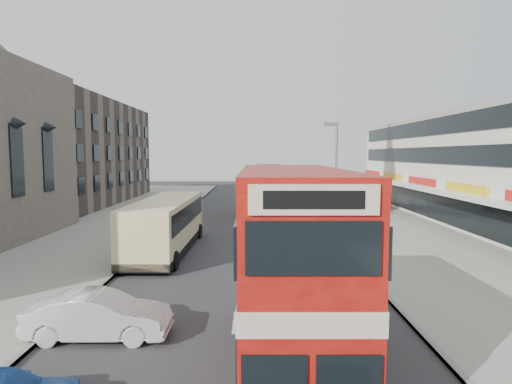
% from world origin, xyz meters
% --- Properties ---
extents(ground, '(160.00, 160.00, 0.00)m').
position_xyz_m(ground, '(0.00, 0.00, 0.00)').
color(ground, '#28282B').
rests_on(ground, ground).
extents(road_surface, '(12.00, 90.00, 0.01)m').
position_xyz_m(road_surface, '(0.00, 20.00, 0.01)').
color(road_surface, '#28282B').
rests_on(road_surface, ground).
extents(pavement_right, '(12.00, 90.00, 0.15)m').
position_xyz_m(pavement_right, '(12.00, 20.00, 0.07)').
color(pavement_right, gray).
rests_on(pavement_right, ground).
extents(pavement_left, '(12.00, 90.00, 0.15)m').
position_xyz_m(pavement_left, '(-12.00, 20.00, 0.07)').
color(pavement_left, gray).
rests_on(pavement_left, ground).
extents(kerb_left, '(0.20, 90.00, 0.16)m').
position_xyz_m(kerb_left, '(-6.10, 20.00, 0.07)').
color(kerb_left, gray).
rests_on(kerb_left, ground).
extents(kerb_right, '(0.20, 90.00, 0.16)m').
position_xyz_m(kerb_right, '(6.10, 20.00, 0.07)').
color(kerb_right, gray).
rests_on(kerb_right, ground).
extents(brick_terrace, '(14.00, 28.00, 12.00)m').
position_xyz_m(brick_terrace, '(-22.00, 38.00, 6.00)').
color(brick_terrace, '#66594C').
rests_on(brick_terrace, ground).
extents(commercial_row, '(9.90, 46.20, 9.30)m').
position_xyz_m(commercial_row, '(19.95, 22.00, 4.70)').
color(commercial_row, beige).
rests_on(commercial_row, ground).
extents(street_lamp, '(1.00, 0.20, 8.12)m').
position_xyz_m(street_lamp, '(6.52, 18.00, 4.78)').
color(street_lamp, slate).
rests_on(street_lamp, ground).
extents(bus_main, '(2.70, 9.65, 5.31)m').
position_xyz_m(bus_main, '(1.69, -1.25, 2.80)').
color(bus_main, black).
rests_on(bus_main, ground).
extents(bus_second, '(2.61, 8.64, 4.72)m').
position_xyz_m(bus_second, '(2.16, 27.77, 2.48)').
color(bus_second, black).
rests_on(bus_second, ground).
extents(coach, '(3.10, 11.17, 2.94)m').
position_xyz_m(coach, '(-4.60, 12.96, 1.74)').
color(coach, black).
rests_on(coach, ground).
extents(car_left_front, '(4.50, 1.58, 1.48)m').
position_xyz_m(car_left_front, '(-4.29, 0.75, 0.74)').
color(car_left_front, silver).
rests_on(car_left_front, ground).
extents(car_right_a, '(4.39, 2.08, 1.24)m').
position_xyz_m(car_right_a, '(4.77, 14.80, 0.62)').
color(car_right_a, maroon).
rests_on(car_right_a, ground).
extents(car_right_b, '(5.04, 2.78, 1.34)m').
position_xyz_m(car_right_b, '(5.43, 20.80, 0.67)').
color(car_right_b, orange).
rests_on(car_right_b, ground).
extents(car_right_c, '(4.38, 2.11, 1.44)m').
position_xyz_m(car_right_c, '(5.32, 29.63, 0.72)').
color(car_right_c, '#5E99BC').
rests_on(car_right_c, ground).
extents(pedestrian_near, '(0.72, 0.68, 1.63)m').
position_xyz_m(pedestrian_near, '(8.27, 15.27, 0.96)').
color(pedestrian_near, gray).
rests_on(pedestrian_near, pavement_right).
extents(pedestrian_far, '(1.07, 0.85, 1.69)m').
position_xyz_m(pedestrian_far, '(8.06, 29.36, 1.00)').
color(pedestrian_far, gray).
rests_on(pedestrian_far, pavement_right).
extents(cyclist, '(0.57, 1.52, 1.90)m').
position_xyz_m(cyclist, '(4.91, 17.71, 0.64)').
color(cyclist, gray).
rests_on(cyclist, ground).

